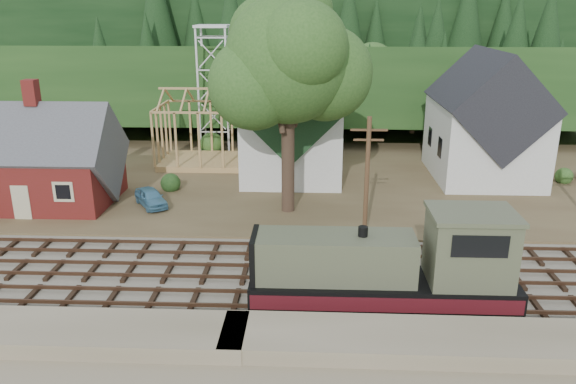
{
  "coord_description": "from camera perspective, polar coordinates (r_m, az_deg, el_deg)",
  "views": [
    {
      "loc": [
        3.6,
        -27.52,
        14.19
      ],
      "look_at": [
        2.17,
        6.0,
        3.0
      ],
      "focal_mm": 35.0,
      "sensor_mm": 36.0,
      "label": 1
    }
  ],
  "objects": [
    {
      "name": "embankment",
      "position": [
        24.0,
        -7.01,
        -17.96
      ],
      "size": [
        64.0,
        5.0,
        1.6
      ],
      "primitive_type": "cube",
      "color": "#7F7259",
      "rests_on": "ground"
    },
    {
      "name": "lattice_tower",
      "position": [
        56.5,
        -7.58,
        14.07
      ],
      "size": [
        3.2,
        3.2,
        12.12
      ],
      "color": "silver",
      "rests_on": "village_flat"
    },
    {
      "name": "depot",
      "position": [
        44.59,
        -23.76,
        2.61
      ],
      "size": [
        10.8,
        7.41,
        9.0
      ],
      "color": "maroon",
      "rests_on": "village_flat"
    },
    {
      "name": "village_flat",
      "position": [
        47.77,
        -1.99,
        1.34
      ],
      "size": [
        64.0,
        26.0,
        0.3
      ],
      "primitive_type": "cube",
      "color": "brown",
      "rests_on": "ground"
    },
    {
      "name": "church",
      "position": [
        48.08,
        0.49,
        7.64
      ],
      "size": [
        8.4,
        15.17,
        13.0
      ],
      "color": "silver",
      "rests_on": "village_flat"
    },
    {
      "name": "telegraph_pole_near",
      "position": [
        34.37,
        8.01,
        1.44
      ],
      "size": [
        2.2,
        0.28,
        8.0
      ],
      "color": "#4C331E",
      "rests_on": "ground"
    },
    {
      "name": "ridge",
      "position": [
        86.76,
        0.02,
        9.03
      ],
      "size": [
        80.0,
        20.0,
        12.0
      ],
      "primitive_type": "cube",
      "color": "black",
      "rests_on": "ground"
    },
    {
      "name": "big_tree",
      "position": [
        37.84,
        0.26,
        12.42
      ],
      "size": [
        10.9,
        8.4,
        14.7
      ],
      "color": "#38281E",
      "rests_on": "village_flat"
    },
    {
      "name": "hillside",
      "position": [
        71.04,
        -0.52,
        6.92
      ],
      "size": [
        70.0,
        28.96,
        12.74
      ],
      "primitive_type": "cube",
      "rotation": [
        -0.17,
        0.0,
        0.0
      ],
      "color": "#1E3F19",
      "rests_on": "ground"
    },
    {
      "name": "car_blue",
      "position": [
        41.89,
        -13.76,
        -0.54
      ],
      "size": [
        3.39,
        4.0,
        1.29
      ],
      "primitive_type": "imported",
      "rotation": [
        0.0,
        0.0,
        0.59
      ],
      "color": "#518DAF",
      "rests_on": "village_flat"
    },
    {
      "name": "farmhouse",
      "position": [
        49.58,
        19.4,
        6.56
      ],
      "size": [
        8.4,
        10.8,
        10.6
      ],
      "color": "silver",
      "rests_on": "village_flat"
    },
    {
      "name": "ground",
      "position": [
        31.17,
        -4.51,
        -8.7
      ],
      "size": [
        140.0,
        140.0,
        0.0
      ],
      "primitive_type": "plane",
      "color": "#384C1E",
      "rests_on": "ground"
    },
    {
      "name": "locomotive",
      "position": [
        27.58,
        10.66,
        -7.65
      ],
      "size": [
        12.58,
        3.14,
        5.01
      ],
      "color": "black",
      "rests_on": "railroad_bed"
    },
    {
      "name": "timber_frame",
      "position": [
        51.61,
        -8.39,
        6.03
      ],
      "size": [
        8.2,
        6.2,
        6.99
      ],
      "color": "tan",
      "rests_on": "village_flat"
    },
    {
      "name": "railroad_bed",
      "position": [
        31.13,
        -4.52,
        -8.57
      ],
      "size": [
        64.0,
        11.0,
        0.16
      ],
      "primitive_type": "cube",
      "color": "#726B5B",
      "rests_on": "ground"
    }
  ]
}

